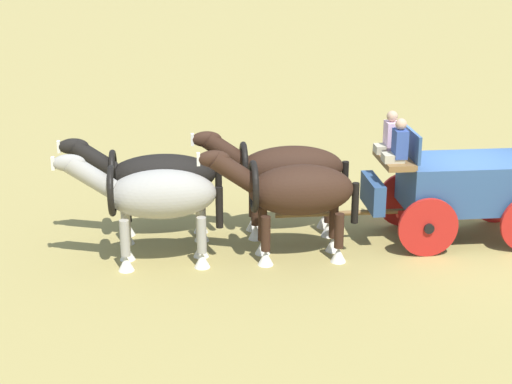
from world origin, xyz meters
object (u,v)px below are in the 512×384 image
(draft_horse_rear_near, at_px, (294,192))
(draft_horse_rear_off, at_px, (284,171))
(draft_horse_lead_near, at_px, (154,197))
(draft_horse_lead_off, at_px, (155,178))
(show_wagon, at_px, (458,185))

(draft_horse_rear_near, distance_m, draft_horse_rear_off, 1.30)
(draft_horse_lead_near, xyz_separation_m, draft_horse_lead_off, (-0.47, -1.21, -0.04))
(show_wagon, relative_size, draft_horse_lead_off, 1.77)
(draft_horse_lead_near, bearing_deg, show_wagon, 164.49)
(draft_horse_rear_off, relative_size, draft_horse_lead_off, 1.00)
(draft_horse_rear_off, bearing_deg, draft_horse_lead_off, -21.65)
(show_wagon, height_order, draft_horse_rear_near, show_wagon)
(draft_horse_rear_near, height_order, draft_horse_lead_near, draft_horse_lead_near)
(show_wagon, distance_m, draft_horse_lead_near, 6.08)
(draft_horse_rear_near, xyz_separation_m, draft_horse_lead_off, (1.95, -2.17, -0.04))
(show_wagon, distance_m, draft_horse_lead_off, 6.09)
(draft_horse_lead_near, bearing_deg, draft_horse_lead_off, -111.08)
(draft_horse_rear_near, relative_size, draft_horse_lead_near, 1.00)
(draft_horse_rear_near, relative_size, draft_horse_lead_off, 0.96)
(draft_horse_rear_near, distance_m, draft_horse_lead_near, 2.61)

